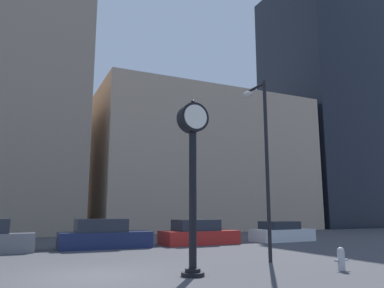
{
  "coord_description": "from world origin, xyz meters",
  "views": [
    {
      "loc": [
        -2.15,
        -11.41,
        1.86
      ],
      "look_at": [
        8.05,
        10.8,
        6.23
      ],
      "focal_mm": 35.0,
      "sensor_mm": 36.0,
      "label": 1
    }
  ],
  "objects_px": {
    "car_navy": "(104,236)",
    "fire_hydrant_near": "(341,259)",
    "car_red": "(198,234)",
    "car_white": "(282,233)",
    "street_clock": "(193,160)",
    "street_lamp_right": "(261,141)"
  },
  "relations": [
    {
      "from": "car_navy",
      "to": "street_clock",
      "type": "bearing_deg",
      "value": -85.02
    },
    {
      "from": "car_navy",
      "to": "fire_hydrant_near",
      "type": "height_order",
      "value": "car_navy"
    },
    {
      "from": "car_white",
      "to": "fire_hydrant_near",
      "type": "distance_m",
      "value": 11.57
    },
    {
      "from": "street_clock",
      "to": "car_navy",
      "type": "xyz_separation_m",
      "value": [
        -0.66,
        9.34,
        -2.77
      ]
    },
    {
      "from": "car_red",
      "to": "fire_hydrant_near",
      "type": "distance_m",
      "value": 10.39
    },
    {
      "from": "street_clock",
      "to": "car_white",
      "type": "distance_m",
      "value": 14.03
    },
    {
      "from": "car_white",
      "to": "street_lamp_right",
      "type": "height_order",
      "value": "street_lamp_right"
    },
    {
      "from": "car_red",
      "to": "car_white",
      "type": "relative_size",
      "value": 1.11
    },
    {
      "from": "car_red",
      "to": "car_navy",
      "type": "bearing_deg",
      "value": 178.51
    },
    {
      "from": "street_lamp_right",
      "to": "street_clock",
      "type": "bearing_deg",
      "value": -154.36
    },
    {
      "from": "car_red",
      "to": "fire_hydrant_near",
      "type": "bearing_deg",
      "value": -91.38
    },
    {
      "from": "street_clock",
      "to": "street_lamp_right",
      "type": "relative_size",
      "value": 0.76
    },
    {
      "from": "street_clock",
      "to": "fire_hydrant_near",
      "type": "relative_size",
      "value": 7.31
    },
    {
      "from": "car_red",
      "to": "fire_hydrant_near",
      "type": "height_order",
      "value": "car_red"
    },
    {
      "from": "car_red",
      "to": "car_white",
      "type": "xyz_separation_m",
      "value": [
        5.62,
        -0.25,
        -0.06
      ]
    },
    {
      "from": "car_navy",
      "to": "car_red",
      "type": "distance_m",
      "value": 5.33
    },
    {
      "from": "car_white",
      "to": "fire_hydrant_near",
      "type": "xyz_separation_m",
      "value": [
        -5.57,
        -10.13,
        -0.15
      ]
    },
    {
      "from": "street_clock",
      "to": "fire_hydrant_near",
      "type": "xyz_separation_m",
      "value": [
        4.72,
        -1.03,
        -3.01
      ]
    },
    {
      "from": "car_navy",
      "to": "street_lamp_right",
      "type": "relative_size",
      "value": 0.66
    },
    {
      "from": "car_navy",
      "to": "car_red",
      "type": "bearing_deg",
      "value": 1.11
    },
    {
      "from": "street_clock",
      "to": "car_navy",
      "type": "distance_m",
      "value": 9.77
    },
    {
      "from": "car_navy",
      "to": "fire_hydrant_near",
      "type": "distance_m",
      "value": 11.68
    }
  ]
}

